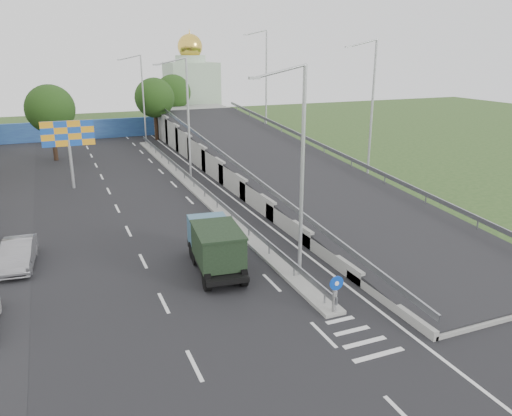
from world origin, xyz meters
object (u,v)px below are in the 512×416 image
lamp_post_near (299,164)px  church (192,88)px  lamp_post_far (141,94)px  dump_truck (215,245)px  lamp_post_mid (186,114)px  billboard (68,137)px  sign_bollard (335,294)px  parked_car_b (18,254)px

lamp_post_near → church: size_ratio=0.73×
lamp_post_far → dump_truck: (-3.32, -37.42, -4.44)m
lamp_post_mid → dump_truck: 18.28m
lamp_post_far → billboard: lamp_post_far is taller
lamp_post_mid → church: church is taller
dump_truck → lamp_post_far: bearing=91.1°
lamp_post_far → church: (9.89, 14.00, -0.50)m
lamp_post_mid → dump_truck: bearing=-100.8°
lamp_post_near → billboard: (-9.11, 22.00, -1.62)m
sign_bollard → lamp_post_far: bearing=89.9°
lamp_post_near → church: bearing=79.6°
sign_bollard → church: size_ratio=0.12×
lamp_post_far → lamp_post_near: bearing=-90.0°
church → dump_truck: (-13.21, -51.42, -3.94)m
lamp_post_far → dump_truck: lamp_post_far is taller
lamp_post_mid → lamp_post_far: size_ratio=1.00×
lamp_post_far → church: bearing=54.8°
lamp_post_mid → dump_truck: lamp_post_mid is taller
lamp_post_mid → lamp_post_far: bearing=90.0°
lamp_post_near → dump_truck: size_ratio=1.74×
sign_bollard → lamp_post_near: (0.11, 3.83, 4.77)m
lamp_post_near → church: (9.89, 54.00, -0.50)m
lamp_post_far → parked_car_b: size_ratio=2.35×
sign_bollard → lamp_post_near: 6.12m
lamp_post_near → dump_truck: (-3.32, 2.58, -4.44)m
lamp_post_mid → billboard: bearing=167.6°
church → dump_truck: bearing=-104.4°
lamp_post_mid → lamp_post_far: 20.00m
lamp_post_far → parked_car_b: bearing=-110.9°
sign_bollard → church: 58.84m
lamp_post_mid → parked_car_b: (-12.67, -13.13, -5.10)m
lamp_post_near → dump_truck: 6.11m
lamp_post_far → sign_bollard: bearing=-90.1°
lamp_post_near → billboard: 23.87m
dump_truck → parked_car_b: (-9.35, 4.29, -0.67)m
lamp_post_near → lamp_post_mid: bearing=90.0°
church → dump_truck: 53.24m
lamp_post_mid → church: 35.41m
lamp_post_far → billboard: 20.24m
sign_bollard → billboard: billboard is taller
sign_bollard → lamp_post_near: size_ratio=0.17×
sign_bollard → lamp_post_mid: bearing=89.7°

